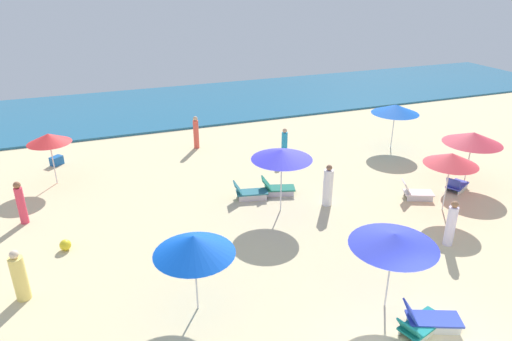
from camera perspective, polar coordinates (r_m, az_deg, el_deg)
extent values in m
cube|color=#24658B|center=(32.67, -8.21, 8.28)|extent=(60.00, 10.72, 0.12)
cylinder|color=silver|center=(21.62, -23.98, 0.82)|extent=(0.05, 0.05, 1.89)
cone|color=red|center=(21.24, -24.49, 3.68)|extent=(1.82, 1.82, 0.41)
cylinder|color=silver|center=(24.92, 16.71, 4.77)|extent=(0.05, 0.05, 1.89)
cone|color=#0649BF|center=(24.58, 17.03, 7.36)|extent=(2.42, 2.42, 0.46)
cylinder|color=silver|center=(19.00, 22.67, -1.97)|extent=(0.05, 0.05, 1.92)
cone|color=#E33841|center=(18.56, 23.24, 1.35)|extent=(2.00, 2.00, 0.45)
cube|color=silver|center=(19.69, 19.80, -3.35)|extent=(0.97, 0.44, 0.23)
cube|color=silver|center=(20.13, 19.40, -2.69)|extent=(0.97, 0.44, 0.23)
cube|color=silver|center=(19.85, 19.65, -2.65)|extent=(1.30, 1.01, 0.06)
cube|color=silver|center=(19.59, 18.29, -1.97)|extent=(0.54, 0.67, 0.54)
cylinder|color=silver|center=(13.22, 16.25, -12.57)|extent=(0.05, 0.05, 1.96)
cone|color=#2633C4|center=(12.59, 16.85, -8.27)|extent=(2.35, 2.35, 0.37)
cube|color=silver|center=(13.15, 20.99, -18.46)|extent=(1.19, 0.40, 0.20)
cube|color=silver|center=(13.34, 19.06, -17.46)|extent=(1.19, 0.40, 0.20)
cube|color=#147C76|center=(13.16, 20.09, -17.53)|extent=(1.49, 0.98, 0.06)
cube|color=#147C76|center=(12.60, 18.54, -18.20)|extent=(0.48, 0.65, 0.43)
cube|color=silver|center=(13.25, 21.63, -18.10)|extent=(1.16, 0.51, 0.24)
cube|color=silver|center=(13.62, 20.92, -16.66)|extent=(1.16, 0.51, 0.24)
cube|color=#2D42B3|center=(13.34, 21.36, -16.89)|extent=(1.50, 1.10, 0.06)
cube|color=#2D42B3|center=(13.02, 18.76, -16.39)|extent=(0.53, 0.67, 0.45)
cylinder|color=silver|center=(12.77, -7.47, -13.59)|extent=(0.05, 0.05, 1.81)
cone|color=blue|center=(12.10, -7.76, -9.17)|extent=(2.18, 2.18, 0.53)
cylinder|color=silver|center=(21.92, 24.96, 0.85)|extent=(0.05, 0.05, 1.83)
cone|color=#CD3142|center=(21.54, 25.49, 3.70)|extent=(2.45, 2.45, 0.50)
cube|color=silver|center=(21.24, 24.42, -2.16)|extent=(0.94, 0.50, 0.21)
cube|color=silver|center=(21.37, 23.16, -1.77)|extent=(0.94, 0.50, 0.21)
cube|color=#3644B1|center=(21.25, 23.84, -1.64)|extent=(1.30, 1.05, 0.06)
cube|color=#3644B1|center=(20.70, 23.44, -1.52)|extent=(0.49, 0.63, 0.48)
cylinder|color=silver|center=(17.44, 3.15, -1.86)|extent=(0.05, 0.05, 2.17)
cone|color=#3432DF|center=(16.94, 3.25, 2.03)|extent=(2.31, 2.31, 0.38)
cube|color=silver|center=(18.94, 3.08, -2.96)|extent=(1.08, 0.37, 0.23)
cube|color=silver|center=(19.41, 2.91, -2.26)|extent=(1.08, 0.37, 0.23)
cube|color=#1C6E57|center=(19.11, 3.00, -2.21)|extent=(1.37, 0.96, 0.06)
cube|color=#1C6E57|center=(18.96, 1.30, -1.61)|extent=(0.56, 0.68, 0.51)
cube|color=silver|center=(18.54, -0.38, -3.49)|extent=(1.13, 0.27, 0.25)
cube|color=silver|center=(18.99, -0.62, -2.80)|extent=(1.13, 0.27, 0.25)
cube|color=#286B75|center=(18.70, -0.50, -2.71)|extent=(1.37, 0.84, 0.06)
cube|color=#286B75|center=(18.53, -2.30, -2.20)|extent=(0.43, 0.62, 0.48)
cylinder|color=white|center=(18.22, 8.97, -2.12)|extent=(0.53, 0.53, 1.51)
sphere|color=#8B6046|center=(17.87, 9.14, 0.35)|extent=(0.23, 0.23, 0.23)
cylinder|color=#F63F5A|center=(18.81, -27.25, -3.92)|extent=(0.34, 0.34, 1.43)
sphere|color=#925C40|center=(18.48, -27.72, -1.63)|extent=(0.26, 0.26, 0.26)
cylinder|color=#E85143|center=(24.13, -7.49, 4.50)|extent=(0.39, 0.39, 1.51)
sphere|color=tan|center=(23.86, -7.60, 6.45)|extent=(0.24, 0.24, 0.24)
cylinder|color=#2089BD|center=(22.63, 3.57, 3.14)|extent=(0.37, 0.37, 1.35)
sphere|color=tan|center=(22.37, 3.62, 5.00)|extent=(0.22, 0.22, 0.22)
cylinder|color=white|center=(16.79, 23.14, -6.40)|extent=(0.38, 0.38, 1.43)
sphere|color=#936547|center=(16.42, 23.59, -3.91)|extent=(0.23, 0.23, 0.23)
cylinder|color=#F9DB6F|center=(14.71, -27.41, -11.89)|extent=(0.55, 0.55, 1.37)
sphere|color=beige|center=(14.30, -28.00, -9.26)|extent=(0.25, 0.25, 0.25)
cube|color=#1B5CA9|center=(23.99, -23.65, 1.14)|extent=(0.66, 0.65, 0.42)
sphere|color=yellow|center=(16.71, -22.72, -8.58)|extent=(0.38, 0.38, 0.38)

